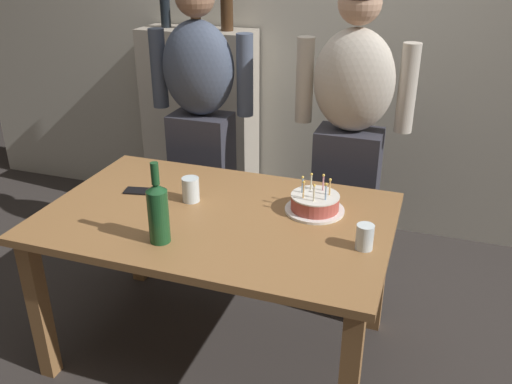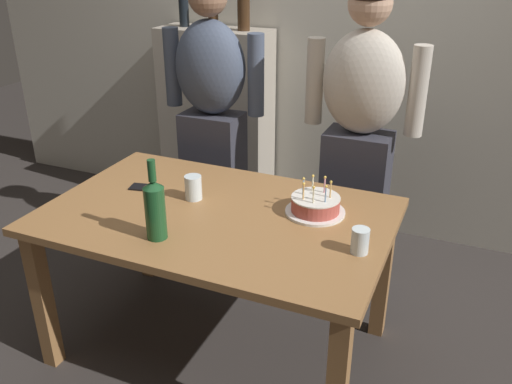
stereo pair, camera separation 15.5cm
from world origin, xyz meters
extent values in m
plane|color=#332D2B|center=(0.00, 0.00, 0.00)|extent=(10.00, 10.00, 0.00)
cube|color=beige|center=(0.00, 1.55, 1.30)|extent=(5.20, 0.10, 2.60)
cube|color=olive|center=(0.00, 0.00, 0.72)|extent=(1.50, 0.96, 0.03)
cube|color=olive|center=(-0.68, -0.41, 0.35)|extent=(0.07, 0.07, 0.70)
cube|color=olive|center=(-0.68, 0.41, 0.35)|extent=(0.07, 0.07, 0.70)
cube|color=olive|center=(0.68, 0.41, 0.35)|extent=(0.07, 0.07, 0.70)
cylinder|color=white|center=(0.40, 0.16, 0.75)|extent=(0.26, 0.26, 0.01)
cylinder|color=#B24C42|center=(0.40, 0.16, 0.78)|extent=(0.21, 0.21, 0.06)
cylinder|color=silver|center=(0.40, 0.16, 0.82)|extent=(0.21, 0.21, 0.01)
cylinder|color=pink|center=(0.42, 0.22, 0.85)|extent=(0.01, 0.01, 0.07)
sphere|color=#F9C64C|center=(0.42, 0.22, 0.89)|extent=(0.01, 0.01, 0.01)
cylinder|color=beige|center=(0.36, 0.22, 0.85)|extent=(0.01, 0.01, 0.07)
sphere|color=#F9C64C|center=(0.36, 0.22, 0.89)|extent=(0.01, 0.01, 0.01)
cylinder|color=#93B7DB|center=(0.34, 0.17, 0.85)|extent=(0.01, 0.01, 0.07)
sphere|color=#F9C64C|center=(0.34, 0.17, 0.89)|extent=(0.01, 0.01, 0.01)
cylinder|color=#EAB266|center=(0.35, 0.12, 0.85)|extent=(0.01, 0.01, 0.07)
sphere|color=#F9C64C|center=(0.35, 0.12, 0.89)|extent=(0.01, 0.01, 0.01)
cylinder|color=beige|center=(0.40, 0.10, 0.85)|extent=(0.01, 0.01, 0.07)
sphere|color=#F9C64C|center=(0.40, 0.10, 0.89)|extent=(0.01, 0.01, 0.01)
cylinder|color=#93B7DB|center=(0.45, 0.13, 0.85)|extent=(0.01, 0.01, 0.07)
sphere|color=#F9C64C|center=(0.45, 0.13, 0.89)|extent=(0.01, 0.01, 0.01)
cylinder|color=#EAB266|center=(0.45, 0.18, 0.85)|extent=(0.01, 0.01, 0.07)
sphere|color=#F9C64C|center=(0.45, 0.18, 0.89)|extent=(0.01, 0.01, 0.01)
cylinder|color=silver|center=(-0.16, 0.08, 0.80)|extent=(0.08, 0.08, 0.11)
cylinder|color=silver|center=(0.65, -0.08, 0.79)|extent=(0.07, 0.07, 0.10)
cylinder|color=#194723|center=(-0.12, -0.29, 0.85)|extent=(0.08, 0.08, 0.22)
cone|color=#194723|center=(-0.12, -0.29, 0.97)|extent=(0.08, 0.08, 0.03)
cylinder|color=#194723|center=(-0.12, -0.29, 1.03)|extent=(0.03, 0.03, 0.09)
cube|color=black|center=(-0.43, 0.09, 0.74)|extent=(0.16, 0.10, 0.01)
cube|color=#33333D|center=(-0.42, 0.78, 0.46)|extent=(0.34, 0.23, 0.92)
ellipsoid|color=#424C60|center=(-0.42, 0.78, 1.18)|extent=(0.41, 0.27, 0.52)
cylinder|color=#424C60|center=(-0.16, 0.81, 1.15)|extent=(0.09, 0.09, 0.44)
cylinder|color=#424C60|center=(-0.68, 0.81, 1.15)|extent=(0.09, 0.09, 0.44)
cube|color=#33333D|center=(0.43, 0.78, 0.46)|extent=(0.34, 0.23, 0.92)
ellipsoid|color=beige|center=(0.43, 0.78, 1.18)|extent=(0.41, 0.27, 0.52)
sphere|color=tan|center=(0.43, 0.78, 1.55)|extent=(0.21, 0.21, 0.21)
cylinder|color=beige|center=(0.69, 0.81, 1.15)|extent=(0.09, 0.09, 0.44)
cylinder|color=beige|center=(0.17, 0.81, 1.15)|extent=(0.09, 0.09, 0.44)
cube|color=#9E9384|center=(-0.68, 1.33, 0.65)|extent=(0.75, 0.30, 1.30)
cylinder|color=black|center=(-0.89, 1.33, 1.44)|extent=(0.06, 0.06, 0.28)
cylinder|color=#382314|center=(-0.68, 1.33, 1.42)|extent=(0.06, 0.06, 0.24)
cylinder|color=#382314|center=(-0.47, 1.33, 1.43)|extent=(0.08, 0.08, 0.26)
camera|label=1|loc=(0.85, -1.93, 1.83)|focal=38.22mm
camera|label=2|loc=(0.99, -1.87, 1.83)|focal=38.22mm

